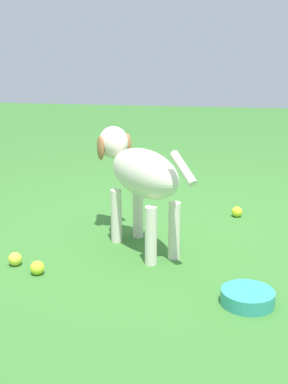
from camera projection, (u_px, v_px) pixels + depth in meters
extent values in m
plane|color=#38722D|center=(168.00, 235.00, 2.83)|extent=(14.00, 14.00, 0.00)
ellipsoid|color=silver|center=(144.00, 173.00, 2.51)|extent=(0.54, 0.52, 0.24)
cylinder|color=silver|center=(116.00, 216.00, 2.69)|extent=(0.06, 0.06, 0.29)
cylinder|color=silver|center=(138.00, 212.00, 2.76)|extent=(0.06, 0.06, 0.29)
cylinder|color=silver|center=(151.00, 236.00, 2.40)|extent=(0.06, 0.06, 0.29)
cylinder|color=silver|center=(174.00, 231.00, 2.47)|extent=(0.06, 0.06, 0.29)
ellipsoid|color=silver|center=(113.00, 142.00, 2.75)|extent=(0.24, 0.24, 0.18)
ellipsoid|color=#9E663D|center=(107.00, 144.00, 2.82)|extent=(0.15, 0.14, 0.07)
sphere|color=black|center=(102.00, 143.00, 2.86)|extent=(0.03, 0.03, 0.03)
ellipsoid|color=#9E663D|center=(101.00, 148.00, 2.70)|extent=(0.07, 0.07, 0.13)
ellipsoid|color=#9E663D|center=(128.00, 145.00, 2.79)|extent=(0.07, 0.07, 0.13)
cylinder|color=silver|center=(183.00, 168.00, 2.21)|extent=(0.16, 0.15, 0.14)
sphere|color=#D0E329|center=(237.00, 212.00, 3.13)|extent=(0.07, 0.07, 0.07)
sphere|color=#D5DB3D|center=(15.00, 259.00, 2.41)|extent=(0.07, 0.07, 0.07)
sphere|color=#CBE330|center=(37.00, 268.00, 2.32)|extent=(0.07, 0.07, 0.07)
cylinder|color=teal|center=(248.00, 297.00, 2.04)|extent=(0.22, 0.22, 0.06)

